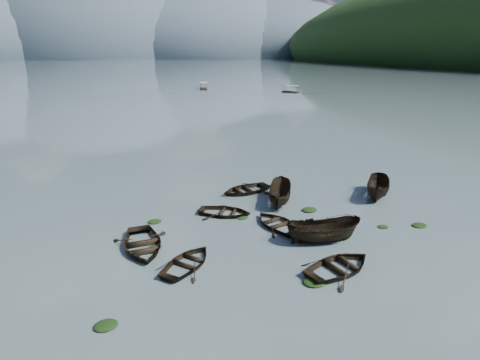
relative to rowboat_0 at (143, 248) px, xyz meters
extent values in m
plane|color=slate|center=(8.25, -6.26, 0.00)|extent=(2400.00, 2400.00, 0.00)
ellipsoid|color=#475666|center=(-51.75, 893.74, 0.00)|extent=(520.00, 520.00, 340.00)
ellipsoid|color=#475666|center=(148.25, 893.74, 0.00)|extent=(520.00, 520.00, 260.00)
ellipsoid|color=#475666|center=(328.25, 893.74, 0.00)|extent=(520.00, 520.00, 220.00)
imported|color=black|center=(0.00, 0.00, 0.00)|extent=(3.94, 5.27, 1.04)
imported|color=black|center=(2.50, -2.89, 0.00)|extent=(4.90, 4.90, 0.84)
imported|color=black|center=(11.61, -2.48, 0.00)|extent=(5.20, 2.68, 1.91)
imported|color=black|center=(9.58, 0.62, 0.00)|extent=(4.09, 4.88, 0.87)
imported|color=black|center=(10.87, -5.91, 0.00)|extent=(5.30, 4.40, 0.95)
imported|color=black|center=(20.20, 3.59, 0.00)|extent=(4.64, 5.12, 1.95)
imported|color=black|center=(6.40, 3.63, 0.00)|extent=(5.06, 4.59, 0.86)
imported|color=black|center=(9.43, 7.93, 0.00)|extent=(5.28, 4.34, 0.95)
imported|color=black|center=(11.40, 4.73, 0.00)|extent=(3.77, 5.17, 1.88)
ellipsoid|color=black|center=(-1.95, -7.03, 0.00)|extent=(1.12, 0.91, 0.24)
ellipsoid|color=black|center=(0.76, -0.21, 0.00)|extent=(0.89, 0.71, 0.20)
ellipsoid|color=black|center=(8.90, -6.62, 0.00)|extent=(1.31, 1.05, 0.28)
ellipsoid|color=black|center=(16.87, -1.73, 0.00)|extent=(0.81, 0.69, 0.18)
ellipsoid|color=black|center=(19.54, -2.31, 0.00)|extent=(1.11, 0.88, 0.23)
ellipsoid|color=black|center=(1.02, 3.78, 0.00)|extent=(1.06, 0.85, 0.22)
ellipsoid|color=black|center=(7.53, 2.65, 0.00)|extent=(0.88, 0.74, 0.18)
ellipsoid|color=black|center=(13.09, 2.48, 0.00)|extent=(1.25, 1.00, 0.27)
camera|label=1|loc=(0.04, -22.38, 12.03)|focal=28.00mm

